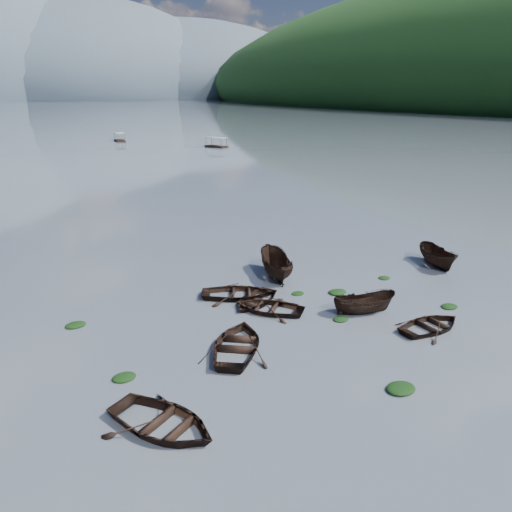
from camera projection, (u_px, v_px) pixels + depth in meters
name	position (u px, v px, depth m)	size (l,w,h in m)	color
ground_plane	(377.00, 367.00, 23.36)	(2400.00, 2400.00, 0.00)	slate
haze_mtn_c	(80.00, 99.00, 838.62)	(520.00, 520.00, 260.00)	#475666
haze_mtn_d	(181.00, 98.00, 919.53)	(520.00, 520.00, 220.00)	#475666
rowboat_0	(163.00, 429.00, 19.12)	(3.35, 4.70, 0.97)	black
rowboat_1	(238.00, 350.00, 24.94)	(3.44, 4.81, 1.00)	black
rowboat_2	(363.00, 313.00, 29.11)	(1.42, 3.78, 1.46)	black
rowboat_3	(269.00, 311.00, 29.36)	(2.95, 4.12, 0.85)	black
rowboat_4	(431.00, 329.00, 27.12)	(2.84, 3.98, 0.82)	black
rowboat_5	(437.00, 266.00, 36.91)	(1.65, 4.38, 1.69)	black
rowboat_6	(238.00, 297.00, 31.33)	(3.20, 4.48, 0.93)	black
rowboat_7	(255.00, 303.00, 30.43)	(2.72, 3.80, 0.79)	black
rowboat_8	(275.00, 276.00, 34.83)	(1.85, 4.92, 1.90)	black
weed_clump_0	(124.00, 378.00, 22.46)	(1.09, 0.89, 0.24)	black
weed_clump_1	(341.00, 320.00, 28.20)	(0.94, 0.75, 0.21)	black
weed_clump_2	(401.00, 390.00, 21.58)	(1.36, 1.08, 0.29)	black
weed_clump_3	(384.00, 279.00, 34.42)	(0.86, 0.73, 0.19)	black
weed_clump_4	(449.00, 307.00, 29.84)	(1.06, 0.84, 0.22)	black
weed_clump_5	(76.00, 326.00, 27.47)	(1.12, 0.91, 0.24)	black
weed_clump_6	(298.00, 294.00, 31.80)	(0.85, 0.71, 0.18)	black
weed_clump_7	(337.00, 293.00, 31.92)	(1.21, 0.97, 0.26)	black
pontoon_centre	(120.00, 141.00, 128.36)	(2.22, 5.33, 2.04)	black
pontoon_right	(216.00, 147.00, 114.74)	(2.30, 5.51, 2.11)	black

